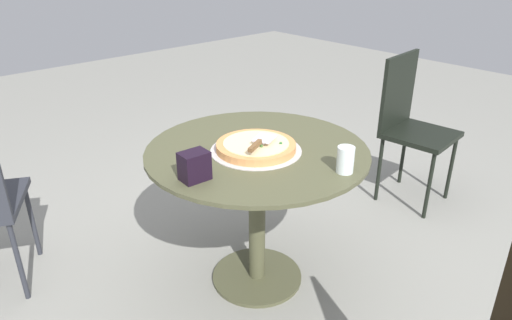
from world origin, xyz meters
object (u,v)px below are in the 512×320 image
Objects in this scene: napkin_dispenser at (194,166)px; patio_chair_corner at (410,119)px; pizza_on_tray at (256,147)px; drinking_cup at (345,160)px; patio_table at (257,182)px; pizza_server at (260,142)px.

napkin_dispenser is 1.67m from patio_chair_corner.
patio_chair_corner is (1.30, -0.00, -0.19)m from pizza_on_tray.
napkin_dispenser is at bearing -173.40° from pizza_on_tray.
drinking_cup is 0.12× the size of patio_chair_corner.
drinking_cup is at bearing -72.54° from pizza_on_tray.
pizza_on_tray reaches higher than patio_table.
patio_table is at bearing 179.32° from patio_chair_corner.
napkin_dispenser reaches higher than patio_table.
patio_chair_corner reaches higher than patio_table.
patio_chair_corner is at bearing 1.95° from pizza_server.
patio_table is at bearing -167.67° from napkin_dispenser.
napkin_dispenser reaches higher than drinking_cup.
patio_table is 4.69× the size of pizza_server.
drinking_cup reaches higher than patio_table.
patio_chair_corner is at bearing -174.67° from napkin_dispenser.
napkin_dispenser reaches higher than pizza_server.
patio_table is 0.44m from napkin_dispenser.
napkin_dispenser is at bearing -171.62° from patio_table.
pizza_on_tray is 1.89× the size of pizza_server.
patio_table is at bearing 104.37° from drinking_cup.
napkin_dispenser reaches higher than pizza_on_tray.
patio_chair_corner is (1.18, 0.39, -0.23)m from drinking_cup.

